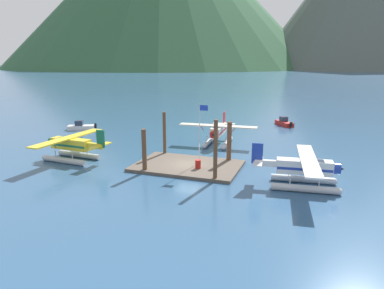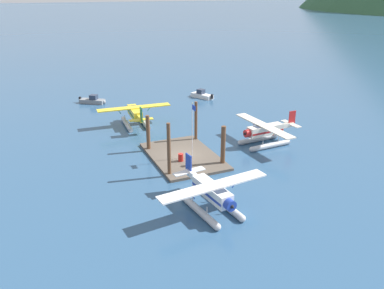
# 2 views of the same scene
# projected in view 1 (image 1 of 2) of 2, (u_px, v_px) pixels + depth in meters

# --- Properties ---
(ground_plane) EXTENTS (1200.00, 1200.00, 0.00)m
(ground_plane) POSITION_uv_depth(u_px,v_px,m) (188.00, 167.00, 36.89)
(ground_plane) COLOR #2D5175
(dock_platform) EXTENTS (11.07, 7.29, 0.30)m
(dock_platform) POSITION_uv_depth(u_px,v_px,m) (188.00, 166.00, 36.86)
(dock_platform) COLOR brown
(dock_platform) RESTS_ON ground
(piling_near_left) EXTENTS (0.47, 0.47, 4.47)m
(piling_near_left) POSITION_uv_depth(u_px,v_px,m) (144.00, 151.00, 34.67)
(piling_near_left) COLOR brown
(piling_near_left) RESTS_ON ground
(piling_near_right) EXTENTS (0.38, 0.38, 5.86)m
(piling_near_right) POSITION_uv_depth(u_px,v_px,m) (215.00, 151.00, 32.01)
(piling_near_right) COLOR brown
(piling_near_right) RESTS_ON ground
(piling_far_left) EXTENTS (0.38, 0.38, 5.24)m
(piling_far_left) POSITION_uv_depth(u_px,v_px,m) (164.00, 134.00, 40.80)
(piling_far_left) COLOR brown
(piling_far_left) RESTS_ON ground
(piling_far_right) EXTENTS (0.51, 0.51, 4.58)m
(piling_far_right) POSITION_uv_depth(u_px,v_px,m) (229.00, 142.00, 38.08)
(piling_far_right) COLOR brown
(piling_far_right) RESTS_ON ground
(flagpole) EXTENTS (0.95, 0.10, 6.49)m
(flagpole) POSITION_uv_depth(u_px,v_px,m) (200.00, 127.00, 36.07)
(flagpole) COLOR silver
(flagpole) RESTS_ON dock_platform
(fuel_drum) EXTENTS (0.62, 0.62, 0.88)m
(fuel_drum) POSITION_uv_depth(u_px,v_px,m) (198.00, 164.00, 35.42)
(fuel_drum) COLOR #AD1E19
(fuel_drum) RESTS_ON dock_platform
(seaplane_cream_bow_centre) EXTENTS (10.47, 7.97, 3.84)m
(seaplane_cream_bow_centre) POSITION_uv_depth(u_px,v_px,m) (218.00, 133.00, 46.35)
(seaplane_cream_bow_centre) COLOR #B7BABF
(seaplane_cream_bow_centre) RESTS_ON ground
(seaplane_white_stbd_aft) EXTENTS (7.95, 10.49, 3.84)m
(seaplane_white_stbd_aft) POSITION_uv_depth(u_px,v_px,m) (304.00, 170.00, 30.72)
(seaplane_white_stbd_aft) COLOR #B7BABF
(seaplane_white_stbd_aft) RESTS_ON ground
(seaplane_yellow_port_aft) EXTENTS (7.98, 10.46, 3.84)m
(seaplane_yellow_port_aft) POSITION_uv_depth(u_px,v_px,m) (71.00, 147.00, 39.00)
(seaplane_yellow_port_aft) COLOR #B7BABF
(seaplane_yellow_port_aft) RESTS_ON ground
(boat_red_open_north) EXTENTS (3.57, 4.33, 1.50)m
(boat_red_open_north) POSITION_uv_depth(u_px,v_px,m) (284.00, 122.00, 60.26)
(boat_red_open_north) COLOR #B2231E
(boat_red_open_north) RESTS_ON ground
(boat_white_open_west) EXTENTS (4.54, 3.14, 1.50)m
(boat_white_open_west) POSITION_uv_depth(u_px,v_px,m) (81.00, 127.00, 56.51)
(boat_white_open_west) COLOR silver
(boat_white_open_west) RESTS_ON ground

